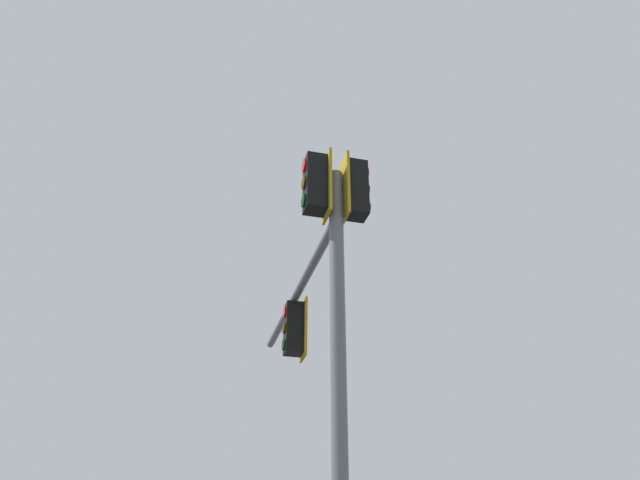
% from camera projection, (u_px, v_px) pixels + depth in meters
% --- Properties ---
extents(signal_mast_assembly, '(3.96, 4.09, 7.07)m').
position_uv_depth(signal_mast_assembly, '(323.00, 306.00, 8.90)').
color(signal_mast_assembly, slate).
rests_on(signal_mast_assembly, ground).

